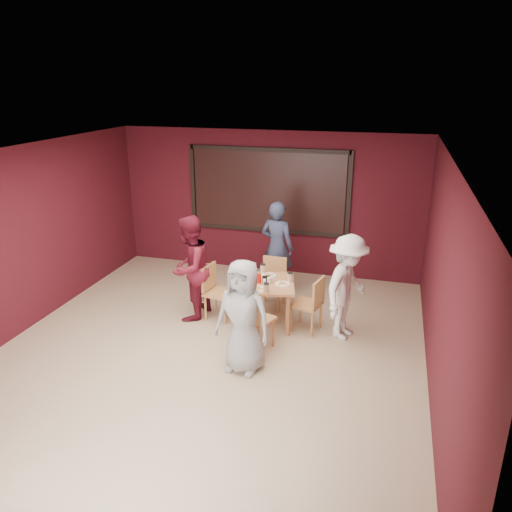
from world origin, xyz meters
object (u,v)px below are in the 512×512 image
(chair_right, at_px, (311,302))
(diner_front, at_px, (243,317))
(dining_table, at_px, (264,287))
(diner_back, at_px, (277,247))
(diner_left, at_px, (190,268))
(chair_left, at_px, (216,289))
(diner_right, at_px, (347,287))
(chair_front, at_px, (253,317))
(chair_back, at_px, (273,279))

(chair_right, bearing_deg, diner_front, -117.73)
(dining_table, bearing_deg, diner_front, -87.37)
(dining_table, height_order, diner_back, diner_back)
(diner_front, height_order, diner_left, diner_left)
(chair_right, relative_size, diner_back, 0.52)
(chair_left, xyz_separation_m, diner_left, (-0.39, -0.10, 0.35))
(diner_back, relative_size, diner_left, 0.99)
(diner_front, height_order, diner_right, diner_right)
(chair_left, height_order, diner_left, diner_left)
(chair_front, bearing_deg, dining_table, 93.16)
(diner_front, bearing_deg, chair_right, 70.35)
(diner_front, bearing_deg, chair_front, 99.83)
(diner_front, bearing_deg, chair_left, 131.08)
(diner_back, height_order, diner_right, diner_back)
(chair_back, bearing_deg, diner_front, -87.29)
(chair_back, xyz_separation_m, chair_left, (-0.79, -0.68, 0.02))
(diner_back, bearing_deg, diner_right, 148.06)
(diner_left, xyz_separation_m, diner_right, (2.50, 0.01, -0.05))
(chair_back, relative_size, diner_right, 0.53)
(diner_left, height_order, diner_right, diner_left)
(dining_table, relative_size, chair_back, 1.29)
(diner_front, bearing_deg, diner_back, 101.89)
(diner_front, height_order, diner_back, diner_back)
(dining_table, xyz_separation_m, diner_front, (0.06, -1.33, 0.14))
(chair_front, bearing_deg, chair_back, 93.02)
(chair_front, xyz_separation_m, chair_right, (0.70, 0.81, -0.03))
(diner_back, bearing_deg, diner_front, 106.70)
(chair_right, bearing_deg, diner_back, 122.43)
(chair_left, height_order, diner_right, diner_right)
(dining_table, distance_m, chair_back, 0.73)
(diner_right, bearing_deg, chair_right, 106.33)
(chair_left, xyz_separation_m, diner_front, (0.89, -1.37, 0.28))
(dining_table, xyz_separation_m, chair_left, (-0.83, 0.04, -0.13))
(chair_back, bearing_deg, chair_left, -139.41)
(chair_left, xyz_separation_m, diner_back, (0.71, 1.29, 0.35))
(dining_table, height_order, diner_right, diner_right)
(dining_table, bearing_deg, chair_right, -2.13)
(diner_front, distance_m, diner_right, 1.76)
(chair_right, xyz_separation_m, diner_left, (-1.97, -0.04, 0.36))
(chair_left, height_order, diner_back, diner_back)
(chair_back, distance_m, diner_left, 1.46)
(chair_right, distance_m, diner_back, 1.64)
(dining_table, bearing_deg, diner_left, -177.02)
(dining_table, bearing_deg, chair_front, -86.84)
(dining_table, height_order, diner_front, diner_front)
(chair_back, xyz_separation_m, diner_back, (-0.08, 0.61, 0.37))
(chair_front, height_order, diner_back, diner_back)
(chair_left, height_order, chair_right, chair_left)
(chair_right, bearing_deg, diner_left, -178.96)
(chair_front, xyz_separation_m, diner_back, (-0.16, 2.16, 0.32))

